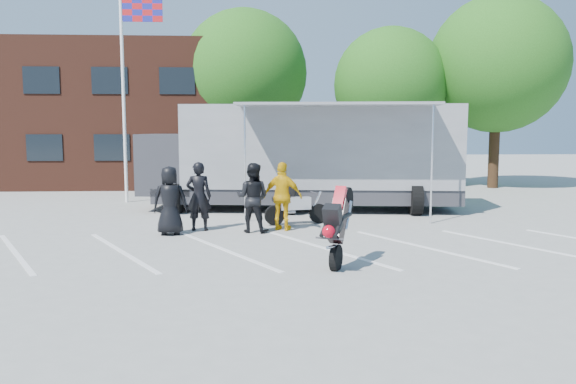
{
  "coord_description": "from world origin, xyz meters",
  "views": [
    {
      "loc": [
        -1.46,
        -11.97,
        2.82
      ],
      "look_at": [
        -0.69,
        1.59,
        1.3
      ],
      "focal_mm": 35.0,
      "sensor_mm": 36.0,
      "label": 1
    }
  ],
  "objects": [
    {
      "name": "stunt_bike_rider",
      "position": [
        0.37,
        -0.48,
        0.0
      ],
      "size": [
        1.32,
        1.71,
        1.82
      ],
      "primitive_type": null,
      "rotation": [
        0.0,
        0.0,
        -0.44
      ],
      "color": "black",
      "rests_on": "ground"
    },
    {
      "name": "tree_mid",
      "position": [
        5.0,
        15.0,
        4.94
      ],
      "size": [
        5.44,
        5.44,
        7.68
      ],
      "color": "#382314",
      "rests_on": "ground"
    },
    {
      "name": "spectator_leather_c",
      "position": [
        -1.57,
        3.31,
        0.95
      ],
      "size": [
        1.1,
        0.96,
        1.91
      ],
      "primitive_type": "imported",
      "rotation": [
        0.0,
        0.0,
        2.84
      ],
      "color": "black",
      "rests_on": "ground"
    },
    {
      "name": "spectator_leather_b",
      "position": [
        -3.06,
        3.64,
        0.96
      ],
      "size": [
        0.73,
        0.5,
        1.93
      ],
      "primitive_type": "imported",
      "rotation": [
        0.0,
        0.0,
        3.08
      ],
      "color": "black",
      "rests_on": "ground"
    },
    {
      "name": "office_building",
      "position": [
        -10.0,
        18.0,
        3.5
      ],
      "size": [
        18.0,
        8.0,
        7.0
      ],
      "primitive_type": "cube",
      "color": "#4E2519",
      "rests_on": "ground"
    },
    {
      "name": "spectator_leather_a",
      "position": [
        -3.77,
        3.05,
        0.93
      ],
      "size": [
        0.93,
        0.64,
        1.85
      ],
      "primitive_type": "imported",
      "rotation": [
        0.0,
        0.0,
        3.2
      ],
      "color": "black",
      "rests_on": "ground"
    },
    {
      "name": "spectator_hivis",
      "position": [
        -0.72,
        3.54,
        0.96
      ],
      "size": [
        1.22,
        0.86,
        1.92
      ],
      "primitive_type": "imported",
      "rotation": [
        0.0,
        0.0,
        2.75
      ],
      "color": "#E1A90B",
      "rests_on": "ground"
    },
    {
      "name": "tree_left",
      "position": [
        -2.0,
        16.0,
        5.57
      ],
      "size": [
        6.12,
        6.12,
        8.64
      ],
      "color": "#382314",
      "rests_on": "ground"
    },
    {
      "name": "parking_bay_lines",
      "position": [
        0.0,
        1.0,
        0.01
      ],
      "size": [
        18.09,
        13.33,
        0.01
      ],
      "primitive_type": "cube",
      "rotation": [
        0.0,
        0.0,
        0.52
      ],
      "color": "white",
      "rests_on": "ground"
    },
    {
      "name": "tree_right",
      "position": [
        10.0,
        14.5,
        5.88
      ],
      "size": [
        6.46,
        6.46,
        9.12
      ],
      "color": "#382314",
      "rests_on": "ground"
    },
    {
      "name": "flagpole",
      "position": [
        -6.24,
        10.0,
        5.05
      ],
      "size": [
        1.61,
        0.12,
        8.0
      ],
      "color": "white",
      "rests_on": "ground"
    },
    {
      "name": "parked_motorcycle",
      "position": [
        -0.26,
        4.51,
        0.0
      ],
      "size": [
        2.11,
        1.09,
        1.05
      ],
      "primitive_type": null,
      "rotation": [
        0.0,
        0.0,
        1.79
      ],
      "color": "silver",
      "rests_on": "ground"
    },
    {
      "name": "ground",
      "position": [
        0.0,
        0.0,
        0.0
      ],
      "size": [
        100.0,
        100.0,
        0.0
      ],
      "primitive_type": "plane",
      "color": "#979792",
      "rests_on": "ground"
    },
    {
      "name": "transporter_truck",
      "position": [
        0.29,
        7.59,
        0.0
      ],
      "size": [
        12.0,
        6.76,
        3.64
      ],
      "primitive_type": null,
      "rotation": [
        0.0,
        0.0,
        -0.11
      ],
      "color": "gray",
      "rests_on": "ground"
    }
  ]
}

